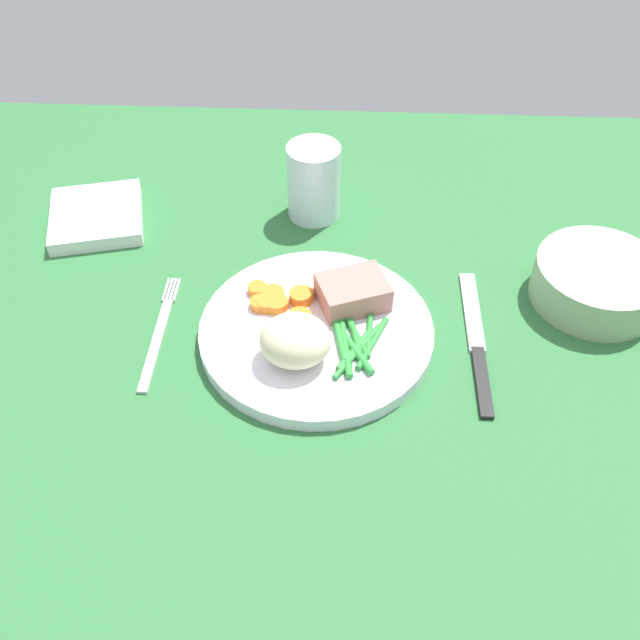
% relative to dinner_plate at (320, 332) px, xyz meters
% --- Properties ---
extents(dining_table, '(1.20, 0.90, 0.02)m').
position_rel_dinner_plate_xyz_m(dining_table, '(-0.00, 0.03, -0.02)').
color(dining_table, '#2D6B38').
rests_on(dining_table, ground).
extents(dinner_plate, '(0.24, 0.24, 0.02)m').
position_rel_dinner_plate_xyz_m(dinner_plate, '(0.00, 0.00, 0.00)').
color(dinner_plate, white).
rests_on(dinner_plate, dining_table).
extents(meat_portion, '(0.09, 0.08, 0.03)m').
position_rel_dinner_plate_xyz_m(meat_portion, '(0.03, 0.04, 0.02)').
color(meat_portion, '#B2756B').
rests_on(meat_portion, dinner_plate).
extents(mashed_potatoes, '(0.07, 0.06, 0.05)m').
position_rel_dinner_plate_xyz_m(mashed_potatoes, '(-0.02, -0.04, 0.03)').
color(mashed_potatoes, beige).
rests_on(mashed_potatoes, dinner_plate).
extents(carrot_slices, '(0.07, 0.06, 0.01)m').
position_rel_dinner_plate_xyz_m(carrot_slices, '(-0.04, 0.03, 0.01)').
color(carrot_slices, orange).
rests_on(carrot_slices, dinner_plate).
extents(green_beans, '(0.06, 0.11, 0.01)m').
position_rel_dinner_plate_xyz_m(green_beans, '(0.04, -0.02, 0.01)').
color(green_beans, '#2D8C38').
rests_on(green_beans, dinner_plate).
extents(fork, '(0.01, 0.17, 0.00)m').
position_rel_dinner_plate_xyz_m(fork, '(-0.17, -0.00, -0.01)').
color(fork, silver).
rests_on(fork, dining_table).
extents(knife, '(0.02, 0.20, 0.01)m').
position_rel_dinner_plate_xyz_m(knife, '(0.16, -0.00, -0.01)').
color(knife, black).
rests_on(knife, dining_table).
extents(water_glass, '(0.07, 0.07, 0.09)m').
position_rel_dinner_plate_xyz_m(water_glass, '(-0.02, 0.22, 0.03)').
color(water_glass, silver).
rests_on(water_glass, dining_table).
extents(salad_bowl, '(0.14, 0.14, 0.05)m').
position_rel_dinner_plate_xyz_m(salad_bowl, '(0.30, 0.08, 0.02)').
color(salad_bowl, '#99B28C').
rests_on(salad_bowl, dining_table).
extents(napkin, '(0.14, 0.14, 0.02)m').
position_rel_dinner_plate_xyz_m(napkin, '(-0.29, 0.18, 0.00)').
color(napkin, white).
rests_on(napkin, dining_table).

